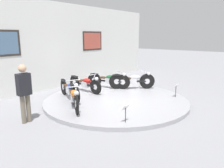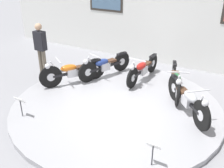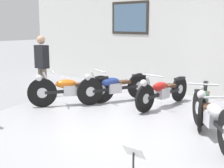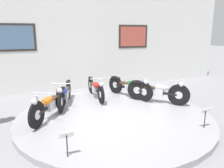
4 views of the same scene
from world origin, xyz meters
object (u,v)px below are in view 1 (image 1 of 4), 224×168
at_px(motorcycle_green, 109,80).
at_px(info_placard_front_centre, 176,88).
at_px(visitor_standing, 24,90).
at_px(motorcycle_orange, 74,96).
at_px(motorcycle_silver, 133,80).
at_px(motorcycle_red, 85,83).
at_px(motorcycle_blue, 70,89).
at_px(info_placard_front_left, 126,110).

xyz_separation_m(motorcycle_green, info_placard_front_centre, (0.50, -2.92, -0.02)).
bearing_deg(info_placard_front_centre, visitor_standing, 153.71).
xyz_separation_m(motorcycle_orange, motorcycle_silver, (3.38, 0.00, 0.01)).
bearing_deg(motorcycle_red, info_placard_front_centre, -63.53).
bearing_deg(motorcycle_blue, info_placard_front_centre, -46.64).
distance_m(motorcycle_red, visitor_standing, 3.33).
relative_size(motorcycle_green, info_placard_front_left, 3.67).
xyz_separation_m(motorcycle_blue, visitor_standing, (-2.05, -0.54, 0.44)).
xyz_separation_m(motorcycle_orange, motorcycle_green, (2.82, 0.89, -0.01)).
distance_m(motorcycle_green, visitor_standing, 4.36).
distance_m(motorcycle_orange, info_placard_front_centre, 3.89).
bearing_deg(info_placard_front_centre, motorcycle_red, 116.47).
xyz_separation_m(motorcycle_red, info_placard_front_left, (-1.63, -3.27, -0.00)).
bearing_deg(info_placard_front_centre, motorcycle_green, 99.71).
relative_size(motorcycle_blue, info_placard_front_left, 3.68).
bearing_deg(visitor_standing, info_placard_front_left, -56.86).
relative_size(motorcycle_silver, visitor_standing, 0.92).
bearing_deg(visitor_standing, motorcycle_green, 7.21).
xyz_separation_m(motorcycle_green, visitor_standing, (-4.31, -0.54, 0.43)).
bearing_deg(motorcycle_green, motorcycle_blue, -179.99).
relative_size(info_placard_front_left, info_placard_front_centre, 1.00).
xyz_separation_m(motorcycle_orange, motorcycle_red, (1.69, 1.25, -0.02)).
xyz_separation_m(motorcycle_red, visitor_standing, (-3.18, -0.90, 0.45)).
bearing_deg(motorcycle_red, info_placard_front_left, -116.41).
xyz_separation_m(motorcycle_orange, info_placard_front_centre, (3.32, -2.03, -0.03)).
height_order(motorcycle_blue, visitor_standing, visitor_standing).
relative_size(motorcycle_orange, motorcycle_silver, 1.10).
bearing_deg(motorcycle_green, motorcycle_red, 162.61).
bearing_deg(motorcycle_green, visitor_standing, -172.79).
height_order(motorcycle_green, info_placard_front_left, motorcycle_green).
distance_m(motorcycle_red, motorcycle_silver, 2.10).
bearing_deg(visitor_standing, motorcycle_red, 15.80).
relative_size(motorcycle_orange, visitor_standing, 1.01).
relative_size(motorcycle_orange, motorcycle_red, 0.87).
bearing_deg(visitor_standing, info_placard_front_centre, -26.29).
xyz_separation_m(motorcycle_blue, info_placard_front_left, (-0.50, -2.92, -0.02)).
height_order(motorcycle_green, motorcycle_silver, motorcycle_silver).
bearing_deg(motorcycle_silver, visitor_standing, 175.96).
height_order(motorcycle_blue, motorcycle_silver, motorcycle_silver).
height_order(motorcycle_silver, visitor_standing, visitor_standing).
relative_size(motorcycle_green, info_placard_front_centre, 3.67).
relative_size(motorcycle_orange, info_placard_front_left, 3.30).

